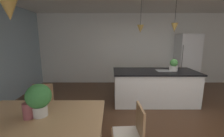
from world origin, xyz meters
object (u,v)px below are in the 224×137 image
Objects in this scene: dining_table at (38,121)px; refrigerator at (186,60)px; chair_far_left at (41,106)px; vase_on_dining_table at (27,111)px; potted_plant_on_island at (173,65)px; potted_plant_on_table at (38,98)px; chair_kitchen_end at (130,134)px; kitchen_island at (153,86)px.

refrigerator is (3.77, 3.62, 0.29)m from dining_table.
chair_far_left is 5.01m from refrigerator.
vase_on_dining_table reaches higher than dining_table.
chair_far_left is 0.45× the size of refrigerator.
potted_plant_on_island reaches higher than potted_plant_on_table.
chair_kitchen_end is 0.39× the size of kitchen_island.
chair_far_left is 2.70× the size of potted_plant_on_island.
chair_kitchen_end is 4.26× the size of vase_on_dining_table.
dining_table is 0.76× the size of kitchen_island.
kitchen_island is (2.53, 1.22, -0.01)m from chair_far_left.
kitchen_island reaches higher than chair_far_left.
chair_far_left is 4.26× the size of vase_on_dining_table.
refrigerator is at bearing 54.90° from chair_kitchen_end.
vase_on_dining_table is at bearing -153.96° from potted_plant_on_table.
refrigerator reaches higher than vase_on_dining_table.
refrigerator is at bearing 43.29° from kitchen_island.
chair_far_left reaches higher than dining_table.
dining_table is at bearing -141.60° from potted_plant_on_island.
chair_far_left is 1.04m from vase_on_dining_table.
kitchen_island is 6.94× the size of potted_plant_on_island.
chair_far_left is at bearing -154.29° from kitchen_island.
vase_on_dining_table is at bearing -141.88° from potted_plant_on_island.
dining_table is 0.88× the size of refrigerator.
refrigerator is (4.16, 2.75, 0.49)m from chair_far_left.
dining_table is 3.38m from potted_plant_on_island.
dining_table is 3.93× the size of potted_plant_on_table.
chair_kitchen_end is at bearing 2.35° from vase_on_dining_table.
vase_on_dining_table is (-1.31, -0.05, 0.37)m from chair_kitchen_end.
refrigerator reaches higher than chair_far_left.
potted_plant_on_island is (0.50, 0.00, 0.59)m from kitchen_island.
chair_far_left is 3.31m from potted_plant_on_island.
chair_kitchen_end is 0.45× the size of refrigerator.
vase_on_dining_table is (0.30, -0.92, 0.37)m from chair_far_left.
chair_kitchen_end is at bearing 0.14° from dining_table.
refrigerator is at bearing 43.60° from vase_on_dining_table.
vase_on_dining_table is at bearing -72.18° from chair_far_left.
kitchen_island is 1.16× the size of refrigerator.
vase_on_dining_table is (-0.09, -0.05, 0.17)m from dining_table.
kitchen_island is (0.91, 2.09, -0.01)m from chair_kitchen_end.
chair_far_left is 1.83m from chair_kitchen_end.
refrigerator is at bearing 33.51° from chair_far_left.
kitchen_island is (2.14, 2.09, -0.22)m from dining_table.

